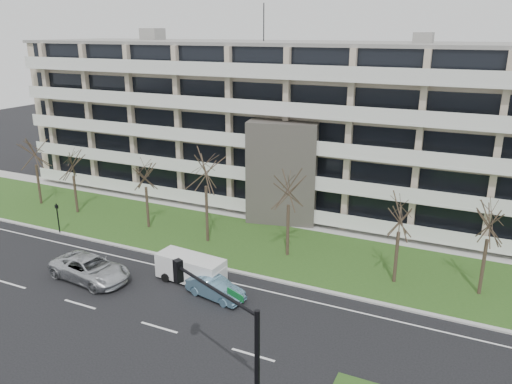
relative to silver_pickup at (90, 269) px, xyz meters
The scene contains 18 objects.
ground 8.21m from the silver_pickup, 20.13° to the right, with size 160.00×160.00×0.00m, color black.
grass_verge 12.78m from the silver_pickup, 53.02° to the left, with size 90.00×10.00×0.06m, color #254C19.
curb 9.29m from the silver_pickup, 34.07° to the left, with size 90.00×0.35×0.12m, color #B2B2AD.
sidewalk 17.48m from the silver_pickup, 63.94° to the left, with size 90.00×2.00×0.08m, color #B2B2AD.
lane_edge_line 8.55m from the silver_pickup, 25.67° to the left, with size 90.00×0.12×0.01m, color white.
apartment_building 24.73m from the silver_pickup, 71.19° to the left, with size 60.50×15.10×18.75m.
silver_pickup is the anchor object (origin of this frame).
blue_sedan 9.07m from the silver_pickup, ahead, with size 1.41×4.03×1.33m, color #6D9EBE.
white_van 6.99m from the silver_pickup, 22.55° to the left, with size 4.91×2.27×1.86m.
traffic_signal 16.93m from the silver_pickup, 27.12° to the right, with size 5.35×2.56×6.69m.
pedestrian_signal 9.66m from the silver_pickup, 147.77° to the left, with size 0.29×0.26×2.68m.
tree_0 19.09m from the silver_pickup, 147.33° to the left, with size 3.55×3.55×7.11m.
tree_1 14.87m from the silver_pickup, 137.51° to the left, with size 3.19×3.19×6.39m.
tree_2 10.61m from the silver_pickup, 103.24° to the left, with size 3.26×3.26×6.52m.
tree_3 11.39m from the silver_pickup, 66.40° to the left, with size 4.20×4.20×8.40m.
tree_4 15.04m from the silver_pickup, 40.87° to the left, with size 3.64×3.64×7.28m.
tree_5 21.15m from the silver_pickup, 24.17° to the left, with size 3.27×3.27×6.55m.
tree_6 26.27m from the silver_pickup, 20.76° to the left, with size 3.44×3.44×6.87m.
Camera 1 is at (15.65, -20.14, 16.34)m, focal length 35.00 mm.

